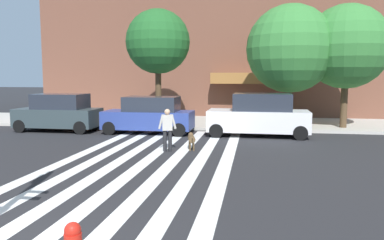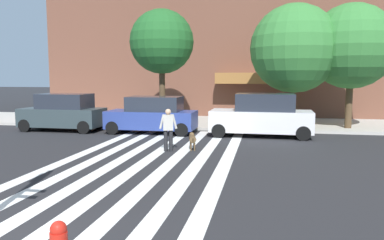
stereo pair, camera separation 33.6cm
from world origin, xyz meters
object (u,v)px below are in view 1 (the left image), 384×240
object	(u,v)px
street_tree_middle	(290,49)
dog_on_leash	(191,139)
parked_car_third_in_line	(259,116)
pedestrian_dog_walker	(167,128)
parked_car_near_curb	(59,113)
street_tree_nearest	(158,42)
street_tree_further	(347,47)
parked_car_behind_first	(149,115)

from	to	relation	value
street_tree_middle	dog_on_leash	xyz separation A→B (m)	(-4.25, -6.51, -3.88)
parked_car_third_in_line	pedestrian_dog_walker	distance (m)	5.65
dog_on_leash	parked_car_third_in_line	bearing A→B (deg)	56.20
parked_car_near_curb	pedestrian_dog_walker	world-z (taller)	parked_car_near_curb
dog_on_leash	street_tree_nearest	bearing A→B (deg)	115.01
street_tree_nearest	street_tree_further	xyz separation A→B (m)	(10.04, 0.47, -0.35)
dog_on_leash	pedestrian_dog_walker	bearing A→B (deg)	-151.24
parked_car_behind_first	parked_car_third_in_line	distance (m)	5.47
street_tree_middle	street_tree_further	xyz separation A→B (m)	(2.87, 0.22, 0.09)
street_tree_middle	dog_on_leash	size ratio (longest dim) A/B	6.78
street_tree_middle	pedestrian_dog_walker	distance (m)	9.29
street_tree_nearest	dog_on_leash	bearing A→B (deg)	-64.99
street_tree_further	parked_car_behind_first	bearing A→B (deg)	-164.43
parked_car_behind_first	dog_on_leash	distance (m)	4.88
street_tree_middle	street_tree_further	size ratio (longest dim) A/B	1.01
street_tree_nearest	street_tree_middle	xyz separation A→B (m)	(7.17, 0.25, -0.44)
parked_car_third_in_line	parked_car_behind_first	bearing A→B (deg)	179.99
parked_car_behind_first	pedestrian_dog_walker	xyz separation A→B (m)	(1.96, -4.43, 0.01)
parked_car_behind_first	pedestrian_dog_walker	size ratio (longest dim) A/B	2.74
parked_car_near_curb	parked_car_third_in_line	bearing A→B (deg)	-0.00
street_tree_nearest	dog_on_leash	xyz separation A→B (m)	(2.92, -6.26, -4.32)
street_tree_nearest	parked_car_behind_first	bearing A→B (deg)	-87.39
street_tree_further	dog_on_leash	world-z (taller)	street_tree_further
street_tree_further	pedestrian_dog_walker	bearing A→B (deg)	-137.93
street_tree_further	dog_on_leash	size ratio (longest dim) A/B	6.74
parked_car_behind_first	street_tree_nearest	size ratio (longest dim) A/B	0.70
street_tree_nearest	pedestrian_dog_walker	size ratio (longest dim) A/B	3.91
pedestrian_dog_walker	dog_on_leash	distance (m)	1.09
parked_car_third_in_line	pedestrian_dog_walker	size ratio (longest dim) A/B	2.94
pedestrian_dog_walker	parked_car_third_in_line	bearing A→B (deg)	51.64
parked_car_near_curb	street_tree_further	distance (m)	15.49
parked_car_behind_first	street_tree_middle	world-z (taller)	street_tree_middle
street_tree_further	pedestrian_dog_walker	size ratio (longest dim) A/B	3.95
parked_car_behind_first	dog_on_leash	size ratio (longest dim) A/B	4.68
street_tree_nearest	dog_on_leash	world-z (taller)	street_tree_nearest
street_tree_nearest	pedestrian_dog_walker	xyz separation A→B (m)	(2.07, -6.73, -3.83)
parked_car_third_in_line	street_tree_nearest	distance (m)	7.11
parked_car_near_curb	pedestrian_dog_walker	xyz separation A→B (m)	(6.87, -4.43, -0.03)
street_tree_nearest	pedestrian_dog_walker	world-z (taller)	street_tree_nearest
street_tree_middle	street_tree_nearest	bearing A→B (deg)	-177.99
parked_car_behind_first	parked_car_third_in_line	world-z (taller)	parked_car_third_in_line
parked_car_behind_first	dog_on_leash	world-z (taller)	parked_car_behind_first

